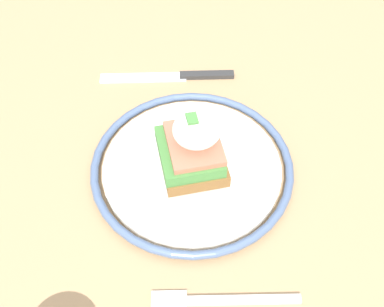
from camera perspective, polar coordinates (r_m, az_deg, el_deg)
The scene contains 5 objects.
dining_table at distance 0.71m, azimuth 4.78°, elevation -8.87°, with size 0.98×0.70×0.77m.
plate at distance 0.58m, azimuth 0.00°, elevation -1.64°, with size 0.25×0.25×0.02m.
sandwich at distance 0.55m, azimuth 0.13°, elevation 0.89°, with size 0.08×0.07×0.08m.
fork at distance 0.51m, azimuth 3.04°, elevation -17.00°, with size 0.04×0.15×0.00m.
knife at distance 0.70m, azimuth -1.69°, elevation 9.14°, with size 0.05×0.19×0.01m.
Camera 1 is at (-0.32, 0.13, 1.25)m, focal length 45.00 mm.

